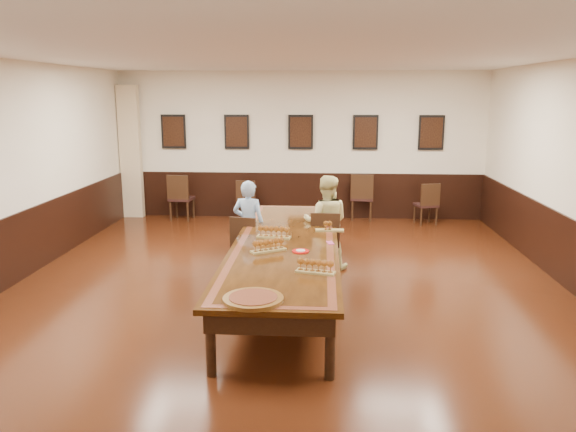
# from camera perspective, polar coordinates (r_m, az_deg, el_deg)

# --- Properties ---
(floor) EXTENTS (8.00, 10.00, 0.02)m
(floor) POSITION_cam_1_polar(r_m,az_deg,el_deg) (7.83, -0.23, -8.02)
(floor) COLOR black
(floor) RESTS_ON ground
(ceiling) EXTENTS (8.00, 10.00, 0.02)m
(ceiling) POSITION_cam_1_polar(r_m,az_deg,el_deg) (7.36, -0.25, 16.20)
(ceiling) COLOR white
(ceiling) RESTS_ON floor
(wall_back) EXTENTS (8.00, 0.02, 3.20)m
(wall_back) POSITION_cam_1_polar(r_m,az_deg,el_deg) (12.40, 1.30, 7.16)
(wall_back) COLOR #F1E6CA
(wall_back) RESTS_ON floor
(wall_front) EXTENTS (8.00, 0.02, 3.20)m
(wall_front) POSITION_cam_1_polar(r_m,az_deg,el_deg) (2.61, -7.68, -12.95)
(wall_front) COLOR #F1E6CA
(wall_front) RESTS_ON floor
(chair_man) EXTENTS (0.50, 0.53, 0.88)m
(chair_man) POSITION_cam_1_polar(r_m,az_deg,el_deg) (8.78, -4.19, -2.71)
(chair_man) COLOR black
(chair_man) RESTS_ON floor
(chair_woman) EXTENTS (0.46, 0.50, 0.95)m
(chair_woman) POSITION_cam_1_polar(r_m,az_deg,el_deg) (8.78, 3.83, -2.47)
(chair_woman) COLOR black
(chair_woman) RESTS_ON floor
(spare_chair_a) EXTENTS (0.52, 0.56, 1.01)m
(spare_chair_a) POSITION_cam_1_polar(r_m,az_deg,el_deg) (12.48, -10.76, 1.92)
(spare_chair_a) COLOR black
(spare_chair_a) RESTS_ON floor
(spare_chair_b) EXTENTS (0.43, 0.47, 0.89)m
(spare_chair_b) POSITION_cam_1_polar(r_m,az_deg,el_deg) (12.32, -4.16, 1.68)
(spare_chair_b) COLOR black
(spare_chair_b) RESTS_ON floor
(spare_chair_c) EXTENTS (0.53, 0.57, 1.02)m
(spare_chair_c) POSITION_cam_1_polar(r_m,az_deg,el_deg) (12.39, 7.53, 1.98)
(spare_chair_c) COLOR black
(spare_chair_c) RESTS_ON floor
(spare_chair_d) EXTENTS (0.52, 0.55, 0.90)m
(spare_chair_d) POSITION_cam_1_polar(r_m,az_deg,el_deg) (12.19, 13.84, 1.25)
(spare_chair_d) COLOR black
(spare_chair_d) RESTS_ON floor
(person_man) EXTENTS (0.57, 0.44, 1.41)m
(person_man) POSITION_cam_1_polar(r_m,az_deg,el_deg) (8.80, -4.01, -0.90)
(person_man) COLOR #4B83BC
(person_man) RESTS_ON floor
(person_woman) EXTENTS (0.76, 0.60, 1.48)m
(person_woman) POSITION_cam_1_polar(r_m,az_deg,el_deg) (8.82, 3.88, -0.63)
(person_woman) COLOR beige
(person_woman) RESTS_ON floor
(pink_phone) EXTENTS (0.11, 0.17, 0.01)m
(pink_phone) POSITION_cam_1_polar(r_m,az_deg,el_deg) (7.54, 4.30, -2.74)
(pink_phone) COLOR #DE4A8F
(pink_phone) RESTS_ON conference_table
(curtain) EXTENTS (0.45, 0.18, 2.90)m
(curtain) POSITION_cam_1_polar(r_m,az_deg,el_deg) (12.93, -15.70, 6.25)
(curtain) COLOR beige
(curtain) RESTS_ON floor
(wainscoting) EXTENTS (8.00, 10.00, 1.00)m
(wainscoting) POSITION_cam_1_polar(r_m,az_deg,el_deg) (7.67, -0.23, -4.45)
(wainscoting) COLOR black
(wainscoting) RESTS_ON floor
(conference_table) EXTENTS (1.40, 5.00, 0.76)m
(conference_table) POSITION_cam_1_polar(r_m,az_deg,el_deg) (7.64, -0.23, -3.65)
(conference_table) COLOR black
(conference_table) RESTS_ON floor
(posters) EXTENTS (6.14, 0.04, 0.74)m
(posters) POSITION_cam_1_polar(r_m,az_deg,el_deg) (12.30, 1.29, 8.52)
(posters) COLOR black
(posters) RESTS_ON wall_back
(flight_a) EXTENTS (0.49, 0.21, 0.18)m
(flight_a) POSITION_cam_1_polar(r_m,az_deg,el_deg) (7.77, -1.46, -1.69)
(flight_a) COLOR olive
(flight_a) RESTS_ON conference_table
(flight_b) EXTENTS (0.41, 0.13, 0.15)m
(flight_b) POSITION_cam_1_polar(r_m,az_deg,el_deg) (8.19, 4.21, -1.06)
(flight_b) COLOR olive
(flight_b) RESTS_ON conference_table
(flight_c) EXTENTS (0.46, 0.36, 0.17)m
(flight_c) POSITION_cam_1_polar(r_m,az_deg,el_deg) (7.11, -2.00, -3.04)
(flight_c) COLOR olive
(flight_c) RESTS_ON conference_table
(flight_d) EXTENTS (0.46, 0.24, 0.16)m
(flight_d) POSITION_cam_1_polar(r_m,az_deg,el_deg) (6.28, 2.80, -5.18)
(flight_d) COLOR olive
(flight_d) RESTS_ON conference_table
(red_plate_grp) EXTENTS (0.22, 0.22, 0.03)m
(red_plate_grp) POSITION_cam_1_polar(r_m,az_deg,el_deg) (7.11, 1.28, -3.60)
(red_plate_grp) COLOR red
(red_plate_grp) RESTS_ON conference_table
(carved_platter) EXTENTS (0.75, 0.75, 0.05)m
(carved_platter) POSITION_cam_1_polar(r_m,az_deg,el_deg) (5.49, -3.56, -8.40)
(carved_platter) COLOR #583311
(carved_platter) RESTS_ON conference_table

